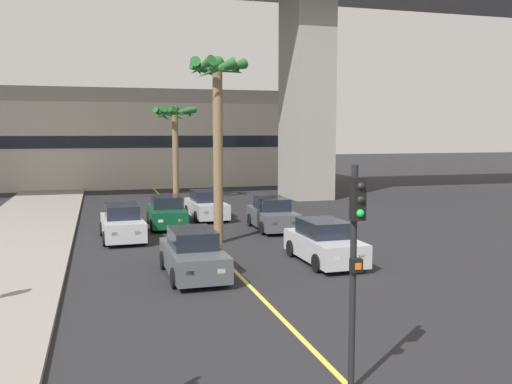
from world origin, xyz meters
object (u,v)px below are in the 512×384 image
(car_queue_third, at_px, (167,213))
(traffic_light_median_near, at_px, (355,248))
(car_queue_front, at_px, (206,206))
(car_queue_second, at_px, (122,224))
(palm_tree_mid_median, at_px, (217,99))
(palm_tree_near_median, at_px, (175,124))
(car_queue_sixth, at_px, (324,243))
(car_queue_fourth, at_px, (272,215))
(car_queue_fifth, at_px, (193,255))

(car_queue_third, xyz_separation_m, traffic_light_median_near, (1.15, -19.19, 1.99))
(car_queue_front, bearing_deg, traffic_light_median_near, -93.39)
(car_queue_front, bearing_deg, car_queue_third, -139.63)
(car_queue_second, height_order, palm_tree_mid_median, palm_tree_mid_median)
(palm_tree_near_median, bearing_deg, palm_tree_mid_median, -90.70)
(palm_tree_near_median, bearing_deg, car_queue_sixth, -81.88)
(car_queue_fourth, xyz_separation_m, traffic_light_median_near, (-3.75, -16.96, 1.99))
(car_queue_fifth, distance_m, car_queue_sixth, 4.99)
(car_queue_front, height_order, car_queue_fifth, same)
(traffic_light_median_near, height_order, palm_tree_mid_median, palm_tree_mid_median)
(car_queue_third, bearing_deg, palm_tree_near_median, 79.88)
(car_queue_front, bearing_deg, car_queue_second, -133.59)
(car_queue_fifth, bearing_deg, palm_tree_near_median, 83.98)
(palm_tree_near_median, height_order, palm_tree_mid_median, palm_tree_mid_median)
(car_queue_third, height_order, palm_tree_near_median, palm_tree_near_median)
(car_queue_sixth, height_order, palm_tree_mid_median, palm_tree_mid_median)
(car_queue_third, relative_size, car_queue_sixth, 1.00)
(car_queue_front, relative_size, car_queue_third, 1.00)
(car_queue_front, height_order, palm_tree_mid_median, palm_tree_mid_median)
(car_queue_fourth, distance_m, traffic_light_median_near, 17.48)
(palm_tree_near_median, bearing_deg, car_queue_second, -107.44)
(car_queue_second, bearing_deg, palm_tree_near_median, 72.56)
(car_queue_sixth, distance_m, palm_tree_near_median, 20.41)
(car_queue_fourth, height_order, palm_tree_mid_median, palm_tree_mid_median)
(car_queue_front, bearing_deg, palm_tree_near_median, 94.04)
(car_queue_fifth, height_order, car_queue_sixth, same)
(car_queue_sixth, xyz_separation_m, traffic_light_median_near, (-3.49, -9.77, 1.99))
(car_queue_third, bearing_deg, car_queue_front, 40.37)
(car_queue_front, distance_m, car_queue_fifth, 12.42)
(car_queue_sixth, xyz_separation_m, palm_tree_mid_median, (-2.99, 4.60, 5.43))
(car_queue_second, distance_m, car_queue_third, 3.71)
(car_queue_fourth, distance_m, car_queue_sixth, 7.20)
(car_queue_second, distance_m, palm_tree_near_median, 14.55)
(car_queue_fifth, relative_size, traffic_light_median_near, 0.98)
(car_queue_fifth, xyz_separation_m, palm_tree_mid_median, (1.96, 5.24, 5.43))
(car_queue_front, relative_size, car_queue_fifth, 1.01)
(car_queue_third, distance_m, traffic_light_median_near, 19.33)
(car_queue_third, xyz_separation_m, palm_tree_near_median, (1.83, 10.26, 4.59))
(car_queue_fourth, bearing_deg, car_queue_third, 155.53)
(car_queue_fifth, bearing_deg, car_queue_front, 77.34)
(car_queue_third, distance_m, palm_tree_mid_median, 7.45)
(palm_tree_near_median, bearing_deg, car_queue_third, -100.12)
(car_queue_third, bearing_deg, car_queue_second, -128.43)
(palm_tree_mid_median, bearing_deg, traffic_light_median_near, -91.98)
(traffic_light_median_near, distance_m, palm_tree_mid_median, 14.78)
(car_queue_third, height_order, palm_tree_mid_median, palm_tree_mid_median)
(car_queue_front, xyz_separation_m, car_queue_fifth, (-2.72, -12.12, 0.00))
(car_queue_front, relative_size, traffic_light_median_near, 0.99)
(car_queue_third, height_order, car_queue_sixth, same)
(palm_tree_mid_median, bearing_deg, car_queue_fifth, -110.50)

